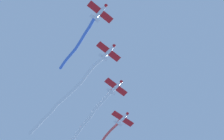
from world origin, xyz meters
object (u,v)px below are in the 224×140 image
Objects in this scene: airplane_lead at (100,12)px; airplane_left_wing at (108,52)px; airplane_slot at (123,119)px; airplane_right_wing at (116,87)px.

airplane_left_wing is (-9.66, -0.53, 0.25)m from airplane_lead.
airplane_lead is 29.02m from airplane_slot.
airplane_left_wing is at bearing 128.96° from airplane_lead.
airplane_lead is 1.02× the size of airplane_slot.
airplane_right_wing is (-19.32, -1.06, 0.50)m from airplane_lead.
airplane_slot is at bearing 128.52° from airplane_right_wing.
airplane_left_wing is 9.68m from airplane_right_wing.
airplane_left_wing is at bearing -51.51° from airplane_right_wing.
airplane_slot reaches higher than airplane_left_wing.
airplane_lead is at bearing -48.52° from airplane_slot.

